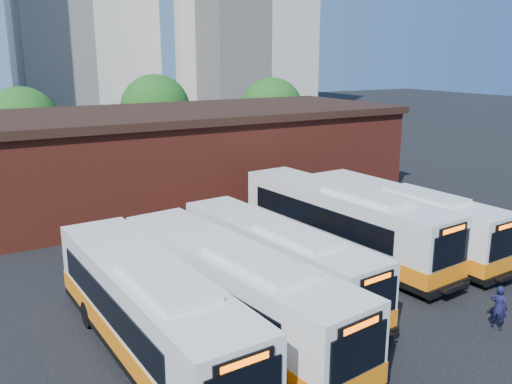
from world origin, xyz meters
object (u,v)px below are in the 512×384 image
bus_midwest (276,263)px  bus_mideast (342,224)px  bus_west (233,294)px  bus_farwest (150,314)px  transit_worker (499,307)px  bus_east (401,221)px

bus_midwest → bus_mideast: bearing=18.1°
bus_west → bus_mideast: bearing=20.2°
bus_farwest → bus_west: 3.16m
bus_west → bus_mideast: (8.63, 4.56, 0.08)m
bus_farwest → bus_midwest: 6.66m
bus_midwest → transit_worker: bearing=-55.4°
bus_west → transit_worker: size_ratio=7.44×
bus_mideast → bus_west: bearing=-158.0°
bus_farwest → bus_mideast: size_ratio=0.94×
bus_farwest → transit_worker: (12.01, -4.58, -0.70)m
bus_mideast → bus_farwest: bearing=-164.7°
bus_farwest → transit_worker: bus_farwest is taller
bus_west → bus_east: 12.53m
bus_farwest → bus_east: size_ratio=1.02×
bus_mideast → bus_east: bus_mideast is taller
bus_east → transit_worker: 8.93m
bus_farwest → bus_west: (3.16, 0.00, 0.01)m
bus_mideast → transit_worker: 9.17m
bus_west → bus_midwest: 3.81m
bus_west → bus_midwest: bus_west is taller
bus_midwest → bus_mideast: 5.99m
bus_farwest → bus_east: bearing=10.6°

